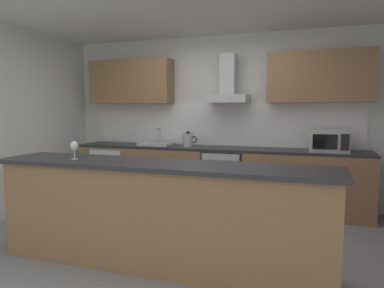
# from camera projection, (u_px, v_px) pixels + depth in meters

# --- Properties ---
(ground) EXTENTS (5.96, 4.75, 0.02)m
(ground) POSITION_uv_depth(u_px,v_px,m) (177.00, 243.00, 3.88)
(ground) COLOR gray
(wall_back) EXTENTS (5.96, 0.12, 2.60)m
(wall_back) POSITION_uv_depth(u_px,v_px,m) (220.00, 120.00, 5.58)
(wall_back) COLOR silver
(wall_back) RESTS_ON ground
(backsplash_tile) EXTENTS (4.22, 0.02, 0.66)m
(backsplash_tile) POSITION_uv_depth(u_px,v_px,m) (219.00, 124.00, 5.51)
(backsplash_tile) COLOR white
(counter_back) EXTENTS (4.36, 0.60, 0.90)m
(counter_back) POSITION_uv_depth(u_px,v_px,m) (214.00, 177.00, 5.30)
(counter_back) COLOR olive
(counter_back) RESTS_ON ground
(counter_island) EXTENTS (3.21, 0.64, 0.98)m
(counter_island) POSITION_uv_depth(u_px,v_px,m) (159.00, 215.00, 3.25)
(counter_island) COLOR olive
(counter_island) RESTS_ON ground
(upper_cabinets) EXTENTS (4.31, 0.32, 0.70)m
(upper_cabinets) POSITION_uv_depth(u_px,v_px,m) (217.00, 80.00, 5.30)
(upper_cabinets) COLOR olive
(oven) EXTENTS (0.60, 0.62, 0.80)m
(oven) POSITION_uv_depth(u_px,v_px,m) (225.00, 177.00, 5.22)
(oven) COLOR slate
(oven) RESTS_ON ground
(refrigerator) EXTENTS (0.58, 0.60, 0.85)m
(refrigerator) POSITION_uv_depth(u_px,v_px,m) (115.00, 172.00, 5.82)
(refrigerator) COLOR white
(refrigerator) RESTS_ON ground
(microwave) EXTENTS (0.50, 0.38, 0.30)m
(microwave) POSITION_uv_depth(u_px,v_px,m) (329.00, 141.00, 4.68)
(microwave) COLOR #B7BABC
(microwave) RESTS_ON counter_back
(sink) EXTENTS (0.50, 0.40, 0.26)m
(sink) POSITION_uv_depth(u_px,v_px,m) (157.00, 144.00, 5.54)
(sink) COLOR silver
(sink) RESTS_ON counter_back
(kettle) EXTENTS (0.29, 0.15, 0.24)m
(kettle) POSITION_uv_depth(u_px,v_px,m) (188.00, 140.00, 5.32)
(kettle) COLOR #B7BABC
(kettle) RESTS_ON counter_back
(range_hood) EXTENTS (0.62, 0.45, 0.72)m
(range_hood) POSITION_uv_depth(u_px,v_px,m) (228.00, 87.00, 5.21)
(range_hood) COLOR #B7BABC
(wine_glass) EXTENTS (0.08, 0.08, 0.18)m
(wine_glass) POSITION_uv_depth(u_px,v_px,m) (74.00, 147.00, 3.41)
(wine_glass) COLOR silver
(wine_glass) RESTS_ON counter_island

